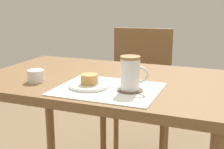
% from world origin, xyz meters
% --- Properties ---
extents(dining_table, '(1.09, 0.69, 0.76)m').
position_xyz_m(dining_table, '(0.00, 0.00, 0.66)').
color(dining_table, brown).
rests_on(dining_table, ground_plane).
extents(wooden_chair, '(0.47, 0.47, 0.90)m').
position_xyz_m(wooden_chair, '(-0.04, 0.65, 0.50)').
color(wooden_chair, brown).
rests_on(wooden_chair, ground_plane).
extents(placemat, '(0.39, 0.31, 0.00)m').
position_xyz_m(placemat, '(0.08, -0.16, 0.76)').
color(placemat, white).
rests_on(placemat, dining_table).
extents(pastry_plate, '(0.16, 0.16, 0.01)m').
position_xyz_m(pastry_plate, '(-0.00, -0.17, 0.77)').
color(pastry_plate, silver).
rests_on(pastry_plate, placemat).
extents(pastry, '(0.07, 0.07, 0.04)m').
position_xyz_m(pastry, '(-0.00, -0.17, 0.79)').
color(pastry, tan).
rests_on(pastry, pastry_plate).
extents(coffee_coaster, '(0.10, 0.10, 0.00)m').
position_xyz_m(coffee_coaster, '(0.16, -0.16, 0.77)').
color(coffee_coaster, brown).
rests_on(coffee_coaster, placemat).
extents(coffee_mug, '(0.11, 0.07, 0.13)m').
position_xyz_m(coffee_mug, '(0.16, -0.16, 0.83)').
color(coffee_mug, white).
rests_on(coffee_mug, coffee_coaster).
extents(sugar_bowl, '(0.07, 0.07, 0.05)m').
position_xyz_m(sugar_bowl, '(-0.25, -0.17, 0.78)').
color(sugar_bowl, white).
rests_on(sugar_bowl, dining_table).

